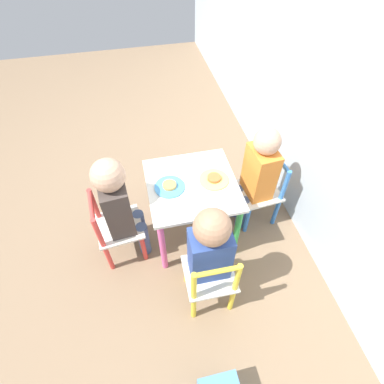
% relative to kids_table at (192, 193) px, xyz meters
% --- Properties ---
extents(ground_plane, '(6.00, 6.00, 0.00)m').
position_rel_kids_table_xyz_m(ground_plane, '(0.00, 0.00, -0.39)').
color(ground_plane, '#7F664C').
extents(house_wall, '(6.00, 0.06, 2.60)m').
position_rel_kids_table_xyz_m(house_wall, '(0.00, 0.74, 0.91)').
color(house_wall, '#B2C1CC').
rests_on(house_wall, ground_plane).
extents(kids_table, '(0.51, 0.51, 0.48)m').
position_rel_kids_table_xyz_m(kids_table, '(0.00, 0.00, 0.00)').
color(kids_table, silver).
rests_on(kids_table, ground_plane).
extents(chair_blue, '(0.28, 0.28, 0.51)m').
position_rel_kids_table_xyz_m(chair_blue, '(-0.04, 0.47, -0.14)').
color(chair_blue, silver).
rests_on(chair_blue, ground_plane).
extents(chair_red, '(0.28, 0.28, 0.51)m').
position_rel_kids_table_xyz_m(chair_red, '(0.05, -0.47, -0.14)').
color(chair_red, silver).
rests_on(chair_red, ground_plane).
extents(chair_yellow, '(0.26, 0.26, 0.51)m').
position_rel_kids_table_xyz_m(chair_yellow, '(0.48, -0.01, -0.14)').
color(chair_yellow, silver).
rests_on(chair_yellow, ground_plane).
extents(child_back, '(0.21, 0.22, 0.75)m').
position_rel_kids_table_xyz_m(child_back, '(-0.04, 0.41, 0.05)').
color(child_back, '#4C608E').
rests_on(child_back, ground_plane).
extents(child_front, '(0.21, 0.23, 0.77)m').
position_rel_kids_table_xyz_m(child_front, '(0.04, -0.42, 0.07)').
color(child_front, '#4C608E').
rests_on(child_front, ground_plane).
extents(child_right, '(0.22, 0.20, 0.75)m').
position_rel_kids_table_xyz_m(child_right, '(0.42, -0.01, 0.06)').
color(child_right, '#38383D').
rests_on(child_right, ground_plane).
extents(plate_back, '(0.17, 0.17, 0.03)m').
position_rel_kids_table_xyz_m(plate_back, '(0.00, 0.13, 0.09)').
color(plate_back, '#EADB66').
rests_on(plate_back, kids_table).
extents(plate_front, '(0.17, 0.17, 0.03)m').
position_rel_kids_table_xyz_m(plate_front, '(-0.00, -0.13, 0.09)').
color(plate_front, '#4C9EE0').
rests_on(plate_front, kids_table).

